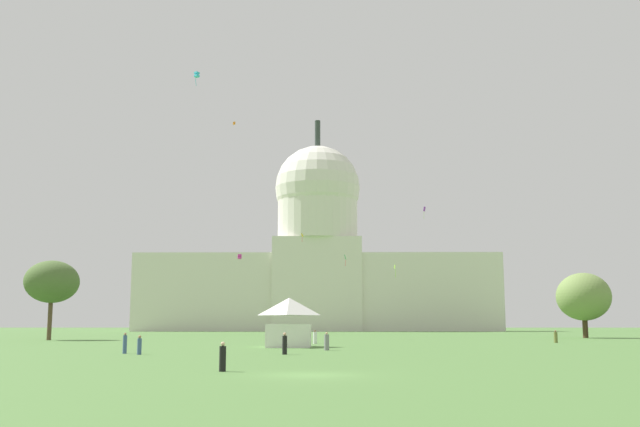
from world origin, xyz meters
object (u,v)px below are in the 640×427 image
object	(u,v)px
person_black_front_right	(285,344)
kite_magenta_low	(240,257)
kite_orange_high	(234,123)
kite_yellow_mid	(302,235)
person_black_mid_right	(223,358)
kite_lime_low	(395,268)
person_grey_back_left	(327,342)
kite_cyan_high	(197,75)
tree_east_mid	(584,297)
event_tent	(289,322)
kite_violet_mid	(424,210)
person_denim_near_tent	(139,346)
tree_west_near	(52,282)
person_white_near_tree_east	(315,338)
capitol_building	(318,263)
person_olive_aisle_center	(556,337)
person_denim_near_tree_west	(125,344)
kite_green_mid	(345,258)

from	to	relation	value
person_black_front_right	kite_magenta_low	size ratio (longest dim) A/B	1.70
kite_orange_high	kite_yellow_mid	size ratio (longest dim) A/B	0.43
person_black_mid_right	kite_lime_low	world-z (taller)	kite_lime_low
person_grey_back_left	kite_cyan_high	distance (m)	77.12
tree_east_mid	person_grey_back_left	bearing A→B (deg)	-127.15
person_black_mid_right	kite_orange_high	size ratio (longest dim) A/B	1.60
event_tent	tree_east_mid	distance (m)	67.19
person_black_mid_right	kite_yellow_mid	distance (m)	140.15
kite_magenta_low	kite_violet_mid	bearing A→B (deg)	33.48
person_denim_near_tent	kite_violet_mid	distance (m)	153.72
tree_west_near	person_grey_back_left	distance (m)	57.82
person_grey_back_left	tree_west_near	bearing A→B (deg)	92.86
tree_west_near	person_white_near_tree_east	xyz separation A→B (m)	(39.35, -18.72, -7.76)
capitol_building	person_grey_back_left	world-z (taller)	capitol_building
person_olive_aisle_center	kite_orange_high	world-z (taller)	kite_orange_high
kite_orange_high	kite_yellow_mid	xyz separation A→B (m)	(20.59, -25.31, -35.46)
kite_violet_mid	person_black_mid_right	bearing A→B (deg)	-83.85
event_tent	kite_orange_high	size ratio (longest dim) A/B	6.61
person_denim_near_tree_west	person_denim_near_tent	world-z (taller)	person_denim_near_tree_west
capitol_building	person_denim_near_tent	world-z (taller)	capitol_building
person_black_front_right	kite_cyan_high	xyz separation A→B (m)	(-20.24, 66.48, 45.68)
kite_orange_high	kite_yellow_mid	bearing A→B (deg)	-149.34
person_denim_near_tree_west	person_grey_back_left	xyz separation A→B (m)	(16.30, 7.50, -0.04)
capitol_building	person_denim_near_tent	bearing A→B (deg)	-93.57
person_olive_aisle_center	capitol_building	bearing A→B (deg)	-78.47
tree_east_mid	person_olive_aisle_center	distance (m)	34.51
tree_east_mid	person_white_near_tree_east	distance (m)	57.36
tree_east_mid	person_grey_back_left	xyz separation A→B (m)	(-43.13, -56.93, -6.13)
capitol_building	person_grey_back_left	bearing A→B (deg)	-88.71
tree_west_near	person_black_mid_right	world-z (taller)	tree_west_near
person_olive_aisle_center	kite_cyan_high	bearing A→B (deg)	-32.56
person_denim_near_tent	tree_west_near	bearing A→B (deg)	-113.99
tree_east_mid	person_black_front_right	distance (m)	80.84
kite_magenta_low	kite_cyan_high	bearing A→B (deg)	-110.68
kite_orange_high	kite_cyan_high	distance (m)	77.76
person_black_front_right	tree_west_near	bearing A→B (deg)	170.20
person_denim_near_tree_west	kite_magenta_low	bearing A→B (deg)	157.91
kite_magenta_low	person_white_near_tree_east	bearing A→B (deg)	-87.47
person_olive_aisle_center	person_black_mid_right	world-z (taller)	person_olive_aisle_center
person_black_front_right	capitol_building	bearing A→B (deg)	132.94
kite_cyan_high	kite_green_mid	world-z (taller)	kite_cyan_high
person_white_near_tree_east	person_black_front_right	bearing A→B (deg)	56.33
kite_cyan_high	tree_west_near	bearing A→B (deg)	-99.02
person_white_near_tree_east	person_black_front_right	world-z (taller)	person_black_front_right
person_grey_back_left	person_denim_near_tent	size ratio (longest dim) A/B	1.09
event_tent	person_grey_back_left	bearing A→B (deg)	-66.59
person_olive_aisle_center	kite_lime_low	distance (m)	90.79
event_tent	person_black_mid_right	distance (m)	38.68
event_tent	tree_east_mid	world-z (taller)	tree_east_mid
kite_lime_low	person_grey_back_left	bearing A→B (deg)	26.81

